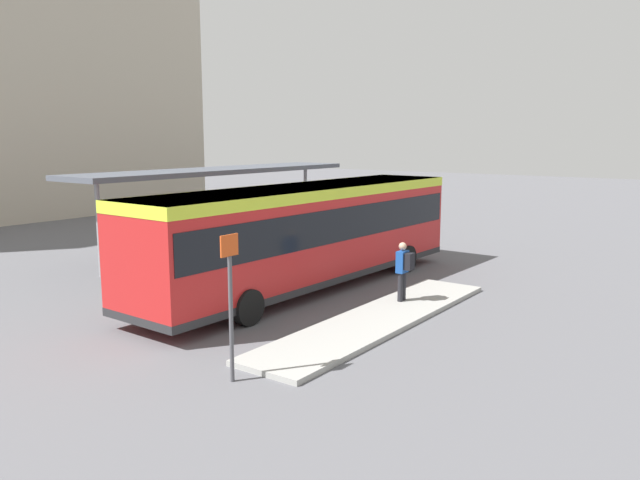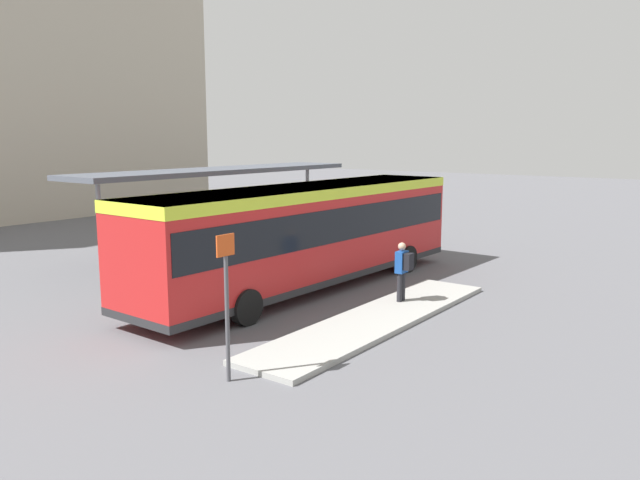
{
  "view_description": "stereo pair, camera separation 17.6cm",
  "coord_description": "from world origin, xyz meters",
  "px_view_note": "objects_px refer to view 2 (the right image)",
  "views": [
    {
      "loc": [
        -14.75,
        -11.15,
        4.54
      ],
      "look_at": [
        0.62,
        0.0,
        1.4
      ],
      "focal_mm": 35.0,
      "sensor_mm": 36.0,
      "label": 1
    },
    {
      "loc": [
        -14.65,
        -11.29,
        4.54
      ],
      "look_at": [
        0.62,
        0.0,
        1.4
      ],
      "focal_mm": 35.0,
      "sensor_mm": 36.0,
      "label": 2
    }
  ],
  "objects_px": {
    "pedestrian_waiting": "(403,268)",
    "potted_planter_near_shelter": "(324,230)",
    "platform_sign": "(227,301)",
    "bicycle_blue": "(399,232)",
    "city_bus": "(308,229)",
    "bicycle_green": "(415,233)",
    "bicycle_white": "(389,230)"
  },
  "relations": [
    {
      "from": "city_bus",
      "to": "bicycle_blue",
      "type": "distance_m",
      "value": 9.83
    },
    {
      "from": "bicycle_green",
      "to": "bicycle_white",
      "type": "relative_size",
      "value": 1.07
    },
    {
      "from": "city_bus",
      "to": "bicycle_blue",
      "type": "relative_size",
      "value": 7.55
    },
    {
      "from": "potted_planter_near_shelter",
      "to": "platform_sign",
      "type": "distance_m",
      "value": 15.35
    },
    {
      "from": "bicycle_green",
      "to": "pedestrian_waiting",
      "type": "bearing_deg",
      "value": -67.84
    },
    {
      "from": "pedestrian_waiting",
      "to": "potted_planter_near_shelter",
      "type": "distance_m",
      "value": 10.08
    },
    {
      "from": "city_bus",
      "to": "bicycle_green",
      "type": "relative_size",
      "value": 7.48
    },
    {
      "from": "bicycle_green",
      "to": "potted_planter_near_shelter",
      "type": "height_order",
      "value": "potted_planter_near_shelter"
    },
    {
      "from": "city_bus",
      "to": "bicycle_white",
      "type": "relative_size",
      "value": 8.01
    },
    {
      "from": "bicycle_blue",
      "to": "platform_sign",
      "type": "height_order",
      "value": "platform_sign"
    },
    {
      "from": "pedestrian_waiting",
      "to": "potted_planter_near_shelter",
      "type": "relative_size",
      "value": 1.36
    },
    {
      "from": "platform_sign",
      "to": "bicycle_blue",
      "type": "bearing_deg",
      "value": 18.6
    },
    {
      "from": "city_bus",
      "to": "platform_sign",
      "type": "distance_m",
      "value": 7.47
    },
    {
      "from": "city_bus",
      "to": "potted_planter_near_shelter",
      "type": "height_order",
      "value": "city_bus"
    },
    {
      "from": "city_bus",
      "to": "bicycle_green",
      "type": "bearing_deg",
      "value": 10.19
    },
    {
      "from": "bicycle_blue",
      "to": "platform_sign",
      "type": "xyz_separation_m",
      "value": [
        -16.19,
        -5.45,
        1.2
      ]
    },
    {
      "from": "bicycle_blue",
      "to": "platform_sign",
      "type": "bearing_deg",
      "value": 106.14
    },
    {
      "from": "city_bus",
      "to": "bicycle_green",
      "type": "distance_m",
      "value": 9.91
    },
    {
      "from": "city_bus",
      "to": "bicycle_white",
      "type": "distance_m",
      "value": 10.29
    },
    {
      "from": "platform_sign",
      "to": "potted_planter_near_shelter",
      "type": "bearing_deg",
      "value": 29.38
    },
    {
      "from": "pedestrian_waiting",
      "to": "bicycle_blue",
      "type": "distance_m",
      "value": 11.0
    },
    {
      "from": "potted_planter_near_shelter",
      "to": "pedestrian_waiting",
      "type": "bearing_deg",
      "value": -131.64
    },
    {
      "from": "bicycle_green",
      "to": "bicycle_blue",
      "type": "distance_m",
      "value": 0.73
    },
    {
      "from": "platform_sign",
      "to": "city_bus",
      "type": "bearing_deg",
      "value": 26.01
    },
    {
      "from": "city_bus",
      "to": "pedestrian_waiting",
      "type": "height_order",
      "value": "city_bus"
    },
    {
      "from": "city_bus",
      "to": "pedestrian_waiting",
      "type": "relative_size",
      "value": 7.76
    },
    {
      "from": "bicycle_green",
      "to": "platform_sign",
      "type": "height_order",
      "value": "platform_sign"
    },
    {
      "from": "potted_planter_near_shelter",
      "to": "platform_sign",
      "type": "height_order",
      "value": "platform_sign"
    },
    {
      "from": "potted_planter_near_shelter",
      "to": "platform_sign",
      "type": "bearing_deg",
      "value": -150.62
    },
    {
      "from": "pedestrian_waiting",
      "to": "bicycle_green",
      "type": "height_order",
      "value": "pedestrian_waiting"
    },
    {
      "from": "pedestrian_waiting",
      "to": "bicycle_green",
      "type": "xyz_separation_m",
      "value": [
        9.74,
        4.76,
        -0.68
      ]
    },
    {
      "from": "bicycle_blue",
      "to": "pedestrian_waiting",
      "type": "bearing_deg",
      "value": 117.35
    }
  ]
}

